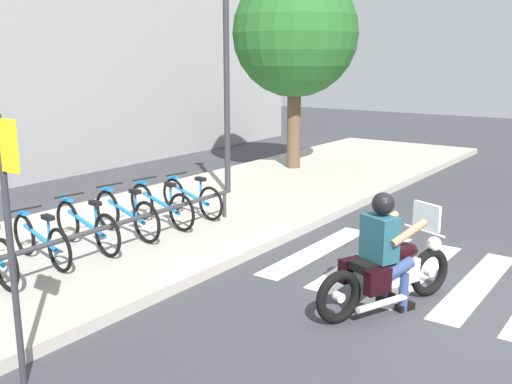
% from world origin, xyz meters
% --- Properties ---
extents(ground_plane, '(48.00, 48.00, 0.00)m').
position_xyz_m(ground_plane, '(0.00, 0.00, 0.00)').
color(ground_plane, '#38383D').
extents(sidewalk, '(24.00, 4.40, 0.15)m').
position_xyz_m(sidewalk, '(0.00, 5.20, 0.07)').
color(sidewalk, '#A8A399').
rests_on(sidewalk, ground).
extents(crosswalk_stripe_2, '(2.80, 0.40, 0.01)m').
position_xyz_m(crosswalk_stripe_2, '(0.84, 0.00, 0.00)').
color(crosswalk_stripe_2, white).
rests_on(crosswalk_stripe_2, ground).
extents(crosswalk_stripe_3, '(2.80, 0.40, 0.01)m').
position_xyz_m(crosswalk_stripe_3, '(0.84, 0.80, 0.00)').
color(crosswalk_stripe_3, white).
rests_on(crosswalk_stripe_3, ground).
extents(crosswalk_stripe_4, '(2.80, 0.40, 0.01)m').
position_xyz_m(crosswalk_stripe_4, '(0.84, 1.60, 0.00)').
color(crosswalk_stripe_4, white).
rests_on(crosswalk_stripe_4, ground).
extents(crosswalk_stripe_5, '(2.80, 0.40, 0.01)m').
position_xyz_m(crosswalk_stripe_5, '(0.84, 2.40, 0.00)').
color(crosswalk_stripe_5, white).
rests_on(crosswalk_stripe_5, ground).
extents(motorcycle, '(1.96, 0.97, 1.21)m').
position_xyz_m(motorcycle, '(-0.53, 0.67, 0.45)').
color(motorcycle, black).
rests_on(motorcycle, ground).
extents(rider, '(0.75, 0.69, 1.43)m').
position_xyz_m(rider, '(-0.60, 0.70, 0.82)').
color(rider, '#1E4C59').
rests_on(rider, ground).
extents(bicycle_2, '(0.48, 1.58, 0.73)m').
position_xyz_m(bicycle_2, '(-2.20, 4.98, 0.49)').
color(bicycle_2, black).
rests_on(bicycle_2, sidewalk).
extents(bicycle_3, '(0.48, 1.71, 0.77)m').
position_xyz_m(bicycle_3, '(-1.43, 4.98, 0.50)').
color(bicycle_3, black).
rests_on(bicycle_3, sidewalk).
extents(bicycle_4, '(0.48, 1.70, 0.79)m').
position_xyz_m(bicycle_4, '(-0.66, 4.98, 0.51)').
color(bicycle_4, black).
rests_on(bicycle_4, sidewalk).
extents(bicycle_5, '(0.48, 1.69, 0.77)m').
position_xyz_m(bicycle_5, '(0.11, 4.98, 0.50)').
color(bicycle_5, black).
rests_on(bicycle_5, sidewalk).
extents(bicycle_6, '(0.48, 1.60, 0.73)m').
position_xyz_m(bicycle_6, '(0.88, 4.98, 0.49)').
color(bicycle_6, black).
rests_on(bicycle_6, sidewalk).
extents(bike_rack, '(5.21, 0.07, 0.49)m').
position_xyz_m(bike_rack, '(-1.43, 4.43, 0.57)').
color(bike_rack, '#333338').
rests_on(bike_rack, sidewalk).
extents(street_lamp, '(0.28, 0.28, 4.39)m').
position_xyz_m(street_lamp, '(2.71, 5.60, 2.65)').
color(street_lamp, '#2D2D33').
rests_on(street_lamp, ground).
extents(street_sign, '(0.06, 0.44, 2.45)m').
position_xyz_m(street_sign, '(-4.01, 2.70, 1.68)').
color(street_sign, '#2D2D33').
rests_on(street_sign, ground).
extents(tree_near_rack, '(3.11, 3.11, 5.05)m').
position_xyz_m(tree_near_rack, '(5.95, 6.00, 3.48)').
color(tree_near_rack, brown).
rests_on(tree_near_rack, ground).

